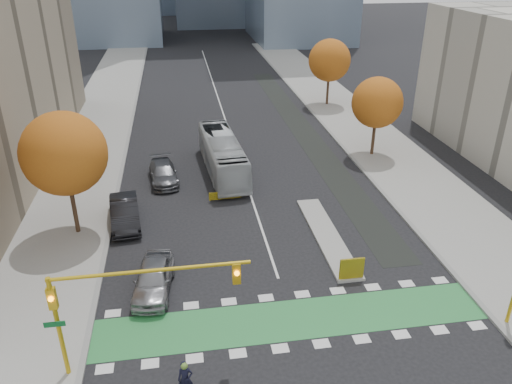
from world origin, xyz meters
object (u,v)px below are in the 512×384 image
object	(u,v)px
tree_east_far	(330,60)
parked_car_b	(125,213)
bus	(223,155)
parked_car_a	(153,278)
tree_west	(64,154)
traffic_signal_west	(118,296)
tree_east_near	(377,103)
hazard_board	(352,269)
parked_car_c	(163,173)

from	to	relation	value
tree_east_far	parked_car_b	size ratio (longest dim) A/B	1.47
bus	parked_car_b	distance (m)	10.65
parked_car_b	parked_car_a	bearing A→B (deg)	-81.70
tree_west	traffic_signal_west	size ratio (longest dim) A/B	0.96
bus	tree_west	bearing A→B (deg)	-145.02
tree_east_near	parked_car_b	distance (m)	23.29
traffic_signal_west	parked_car_b	size ratio (longest dim) A/B	1.63
parked_car_b	tree_east_far	bearing A→B (deg)	42.83
tree_west	tree_east_near	bearing A→B (deg)	22.62
tree_east_near	bus	world-z (taller)	tree_east_near
parked_car_b	hazard_board	bearing A→B (deg)	-40.10
bus	tree_east_far	bearing A→B (deg)	47.24
hazard_board	tree_east_near	size ratio (longest dim) A/B	0.20
tree_west	parked_car_c	distance (m)	10.34
parked_car_c	parked_car_b	bearing A→B (deg)	-117.10
parked_car_a	hazard_board	bearing A→B (deg)	3.02
tree_west	hazard_board	bearing A→B (deg)	-25.99
tree_east_near	parked_car_c	bearing A→B (deg)	-171.62
parked_car_a	parked_car_c	distance (m)	14.28
hazard_board	tree_west	world-z (taller)	tree_west
tree_east_near	traffic_signal_west	size ratio (longest dim) A/B	0.83
parked_car_c	tree_east_near	bearing A→B (deg)	2.27
tree_west	parked_car_c	bearing A→B (deg)	52.91
tree_west	parked_car_a	xyz separation A→B (m)	(5.09, -7.00, -4.80)
traffic_signal_west	parked_car_b	bearing A→B (deg)	94.61
bus	traffic_signal_west	bearing A→B (deg)	-110.81
hazard_board	tree_west	bearing A→B (deg)	154.01
hazard_board	tree_west	size ratio (longest dim) A/B	0.17
traffic_signal_west	hazard_board	bearing A→B (deg)	21.55
tree_east_near	tree_east_far	size ratio (longest dim) A/B	0.92
hazard_board	parked_car_a	xyz separation A→B (m)	(-10.91, 0.80, 0.02)
bus	parked_car_b	size ratio (longest dim) A/B	2.11
parked_car_c	traffic_signal_west	bearing A→B (deg)	-100.24
tree_east_far	parked_car_b	world-z (taller)	tree_east_far
tree_east_near	tree_east_far	distance (m)	16.01
traffic_signal_west	parked_car_a	distance (m)	6.46
tree_west	traffic_signal_west	distance (m)	13.25
tree_west	parked_car_c	world-z (taller)	tree_west
parked_car_a	parked_car_b	bearing A→B (deg)	112.26
tree_west	parked_car_b	xyz separation A→B (m)	(3.00, 0.76, -4.76)
tree_west	parked_car_b	size ratio (longest dim) A/B	1.58
parked_car_a	traffic_signal_west	bearing A→B (deg)	-93.22
tree_west	parked_car_b	distance (m)	5.67
hazard_board	tree_east_near	bearing A→B (deg)	65.80
tree_east_far	tree_west	bearing A→B (deg)	-133.30
tree_east_near	parked_car_b	size ratio (longest dim) A/B	1.36
hazard_board	tree_east_near	distance (m)	19.93
traffic_signal_west	tree_west	bearing A→B (deg)	108.02
parked_car_b	parked_car_c	bearing A→B (deg)	62.27
traffic_signal_west	bus	distance (m)	21.99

